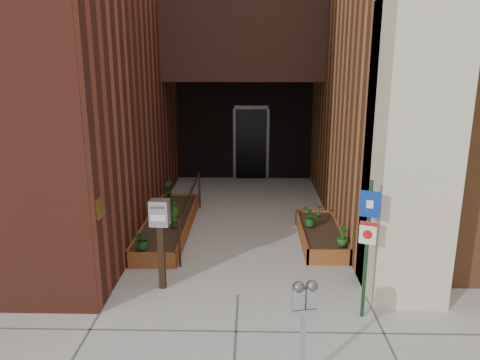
{
  "coord_description": "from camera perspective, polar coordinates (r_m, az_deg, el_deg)",
  "views": [
    {
      "loc": [
        0.19,
        -6.59,
        3.63
      ],
      "look_at": [
        -0.01,
        1.8,
        1.39
      ],
      "focal_mm": 35.0,
      "sensor_mm": 36.0,
      "label": 1
    }
  ],
  "objects": [
    {
      "name": "architecture",
      "position": [
        13.56,
        -0.26,
        20.68
      ],
      "size": [
        20.0,
        14.6,
        10.0
      ],
      "color": "maroon",
      "rests_on": "ground"
    },
    {
      "name": "shrub_left_c",
      "position": [
        10.36,
        -7.96,
        -2.99
      ],
      "size": [
        0.21,
        0.21,
        0.32
      ],
      "primitive_type": "imported",
      "rotation": [
        0.0,
        0.0,
        3.31
      ],
      "color": "#215D1A",
      "rests_on": "planter_left"
    },
    {
      "name": "shrub_left_d",
      "position": [
        11.51,
        -8.68,
        -1.02
      ],
      "size": [
        0.29,
        0.29,
        0.39
      ],
      "primitive_type": "imported",
      "rotation": [
        0.0,
        0.0,
        5.56
      ],
      "color": "#1C4E16",
      "rests_on": "planter_left"
    },
    {
      "name": "shrub_left_b",
      "position": [
        9.52,
        -8.03,
        -4.59
      ],
      "size": [
        0.26,
        0.26,
        0.34
      ],
      "primitive_type": "imported",
      "rotation": [
        0.0,
        0.0,
        2.13
      ],
      "color": "#295F1B",
      "rests_on": "planter_left"
    },
    {
      "name": "sign_post",
      "position": [
        6.67,
        15.3,
        -6.56
      ],
      "size": [
        0.26,
        0.12,
        2.02
      ],
      "color": "#123218",
      "rests_on": "ground"
    },
    {
      "name": "shrub_right_a",
      "position": [
        8.66,
        12.4,
        -6.71
      ],
      "size": [
        0.28,
        0.28,
        0.37
      ],
      "primitive_type": "imported",
      "rotation": [
        0.0,
        0.0,
        1.03
      ],
      "color": "#1E5A19",
      "rests_on": "planter_right"
    },
    {
      "name": "shrub_right_c",
      "position": [
        9.52,
        8.57,
        -4.47
      ],
      "size": [
        0.48,
        0.48,
        0.38
      ],
      "primitive_type": "imported",
      "rotation": [
        0.0,
        0.0,
        4.08
      ],
      "color": "#1A5C1C",
      "rests_on": "planter_right"
    },
    {
      "name": "shrub_left_a",
      "position": [
        8.53,
        -11.8,
        -7.04
      ],
      "size": [
        0.46,
        0.46,
        0.36
      ],
      "primitive_type": "imported",
      "rotation": [
        0.0,
        0.0,
        0.67
      ],
      "color": "#18541C",
      "rests_on": "planter_left"
    },
    {
      "name": "planter_right",
      "position": [
        9.57,
        9.8,
        -6.7
      ],
      "size": [
        0.8,
        2.2,
        0.3
      ],
      "color": "brown",
      "rests_on": "ground"
    },
    {
      "name": "planter_left",
      "position": [
        10.08,
        -8.72,
        -5.52
      ],
      "size": [
        0.9,
        3.6,
        0.3
      ],
      "color": "brown",
      "rests_on": "ground"
    },
    {
      "name": "handrail",
      "position": [
        9.76,
        -6.02,
        -2.3
      ],
      "size": [
        0.04,
        3.34,
        0.9
      ],
      "color": "black",
      "rests_on": "ground"
    },
    {
      "name": "payment_dropbox",
      "position": [
        7.42,
        -9.71,
        -5.47
      ],
      "size": [
        0.31,
        0.24,
        1.48
      ],
      "color": "black",
      "rests_on": "ground"
    },
    {
      "name": "parking_meter",
      "position": [
        5.32,
        7.86,
        -14.88
      ],
      "size": [
        0.3,
        0.16,
        1.28
      ],
      "color": "#A4A4A7",
      "rests_on": "ground"
    },
    {
      "name": "ground",
      "position": [
        7.53,
        -0.27,
        -13.87
      ],
      "size": [
        80.0,
        80.0,
        0.0
      ],
      "primitive_type": "plane",
      "color": "#9E9991",
      "rests_on": "ground"
    },
    {
      "name": "shrub_right_b",
      "position": [
        10.07,
        9.64,
        -3.67
      ],
      "size": [
        0.21,
        0.21,
        0.29
      ],
      "primitive_type": "imported",
      "rotation": [
        0.0,
        0.0,
        2.56
      ],
      "color": "#285819",
      "rests_on": "planter_right"
    }
  ]
}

